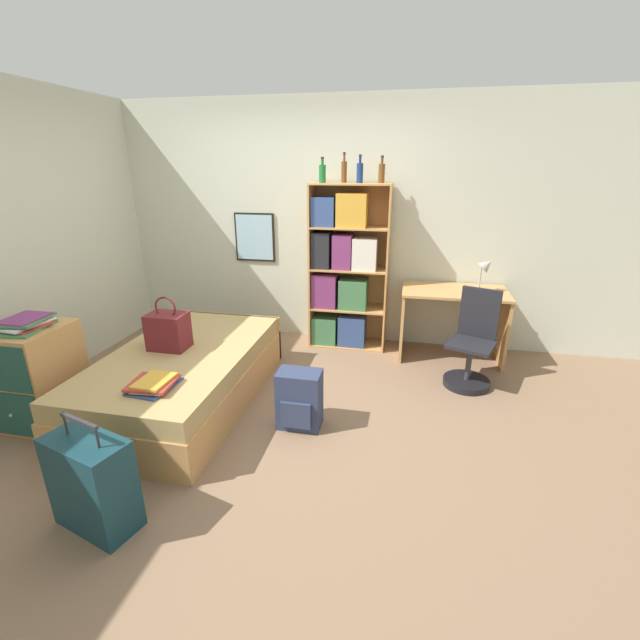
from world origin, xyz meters
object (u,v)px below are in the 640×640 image
at_px(bottle_brown, 344,171).
at_px(bottle_clear, 360,172).
at_px(suitcase, 93,483).
at_px(bottle_blue, 382,173).
at_px(handbag, 168,331).
at_px(magazine_pile_on_dresser, 25,324).
at_px(bed, 185,375).
at_px(bookcase, 343,271).
at_px(bottle_green, 322,173).
at_px(desk_chair, 471,355).
at_px(dresser, 36,375).
at_px(desk_lamp, 485,270).
at_px(backpack, 299,400).
at_px(book_stack_on_bed, 154,384).
at_px(desk, 452,312).

xyz_separation_m(bottle_brown, bottle_clear, (0.17, -0.05, -0.01)).
bearing_deg(suitcase, bottle_blue, 65.85).
height_order(handbag, magazine_pile_on_dresser, handbag).
relative_size(bed, bookcase, 1.12).
bearing_deg(bottle_green, desk_chair, -23.25).
height_order(dresser, desk_lamp, desk_lamp).
height_order(suitcase, bottle_blue, bottle_blue).
relative_size(bottle_green, desk_chair, 0.28).
xyz_separation_m(bed, bookcase, (1.13, 1.48, 0.62)).
xyz_separation_m(suitcase, bottle_brown, (0.92, 2.88, 1.58)).
bearing_deg(bottle_blue, bottle_brown, -179.04).
bearing_deg(bed, bottle_green, 58.00).
bearing_deg(bottle_brown, bottle_blue, 0.96).
relative_size(magazine_pile_on_dresser, desk_chair, 0.45).
bearing_deg(bookcase, desk_chair, -28.01).
distance_m(desk_lamp, backpack, 2.27).
distance_m(bed, book_stack_on_bed, 0.70).
bearing_deg(bottle_brown, bed, -126.35).
distance_m(magazine_pile_on_dresser, desk_chair, 3.64).
distance_m(dresser, bottle_clear, 3.32).
height_order(bookcase, bottle_green, bottle_green).
bearing_deg(desk_lamp, desk_chair, -102.04).
height_order(desk_chair, backpack, desk_chair).
xyz_separation_m(bookcase, desk, (1.16, -0.12, -0.35)).
bearing_deg(bottle_clear, dresser, -138.24).
relative_size(magazine_pile_on_dresser, bookcase, 0.23).
height_order(dresser, bottle_blue, bottle_blue).
xyz_separation_m(bottle_blue, desk_lamp, (1.06, -0.16, -0.89)).
height_order(bed, handbag, handbag).
height_order(magazine_pile_on_dresser, bookcase, bookcase).
bearing_deg(desk_chair, desk_lamp, 77.96).
bearing_deg(dresser, desk_chair, 21.34).
relative_size(bookcase, backpack, 3.80).
relative_size(bookcase, desk, 1.69).
bearing_deg(desk_lamp, bottle_brown, 173.73).
bearing_deg(dresser, suitcase, -36.47).
bearing_deg(desk, handbag, -150.78).
distance_m(bed, bookcase, 1.96).
xyz_separation_m(desk_chair, backpack, (-1.36, -0.99, -0.06)).
bearing_deg(suitcase, bed, 97.94).
relative_size(handbag, bookcase, 0.26).
bearing_deg(bottle_clear, bookcase, 172.04).
xyz_separation_m(bed, dresser, (-0.95, -0.53, 0.16)).
distance_m(bed, dresser, 1.10).
bearing_deg(desk, book_stack_on_bed, -137.10).
xyz_separation_m(bed, bottle_blue, (1.49, 1.52, 1.62)).
relative_size(magazine_pile_on_dresser, desk, 0.39).
bearing_deg(suitcase, bottle_brown, 72.29).
bearing_deg(magazine_pile_on_dresser, desk, 30.85).
xyz_separation_m(magazine_pile_on_dresser, backpack, (1.97, 0.35, -0.60)).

